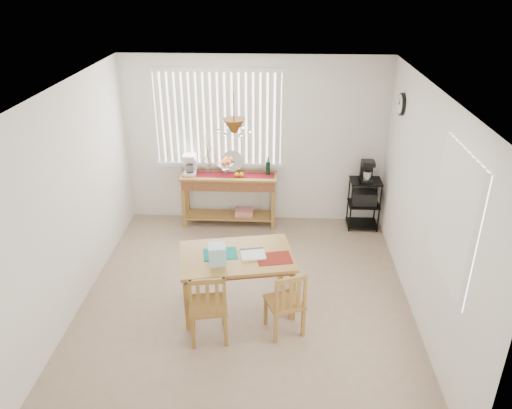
# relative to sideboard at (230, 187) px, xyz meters

# --- Properties ---
(ground) EXTENTS (4.00, 4.50, 0.01)m
(ground) POSITION_rel_sideboard_xyz_m (0.38, -2.02, -0.63)
(ground) COLOR tan
(room_shell) EXTENTS (4.20, 4.70, 2.70)m
(room_shell) POSITION_rel_sideboard_xyz_m (0.38, -2.01, 1.07)
(room_shell) COLOR white
(room_shell) RESTS_ON ground
(sideboard) EXTENTS (1.48, 0.42, 0.83)m
(sideboard) POSITION_rel_sideboard_xyz_m (0.00, 0.00, 0.00)
(sideboard) COLOR #A27737
(sideboard) RESTS_ON ground
(sideboard_items) EXTENTS (1.40, 0.35, 0.64)m
(sideboard_items) POSITION_rel_sideboard_xyz_m (-0.26, 0.02, 0.34)
(sideboard_items) COLOR maroon
(sideboard_items) RESTS_ON sideboard
(wire_cart) EXTENTS (0.47, 0.37, 0.79)m
(wire_cart) POSITION_rel_sideboard_xyz_m (2.08, -0.02, -0.15)
(wire_cart) COLOR black
(wire_cart) RESTS_ON ground
(cart_items) EXTENTS (0.19, 0.22, 0.33)m
(cart_items) POSITION_rel_sideboard_xyz_m (2.08, -0.01, 0.32)
(cart_items) COLOR black
(cart_items) RESTS_ON wire_cart
(dining_table) EXTENTS (1.44, 1.07, 0.70)m
(dining_table) POSITION_rel_sideboard_xyz_m (0.28, -2.11, -0.00)
(dining_table) COLOR #A27737
(dining_table) RESTS_ON ground
(table_items) EXTENTS (1.07, 0.48, 0.22)m
(table_items) POSITION_rel_sideboard_xyz_m (0.18, -2.24, 0.16)
(table_items) COLOR #167F7A
(table_items) RESTS_ON dining_table
(chair_left) EXTENTS (0.47, 0.47, 0.88)m
(chair_left) POSITION_rel_sideboard_xyz_m (0.03, -2.74, -0.19)
(chair_left) COLOR #A27737
(chair_left) RESTS_ON ground
(chair_right) EXTENTS (0.49, 0.49, 0.82)m
(chair_right) POSITION_rel_sideboard_xyz_m (0.86, -2.59, -0.22)
(chair_right) COLOR #A27737
(chair_right) RESTS_ON ground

